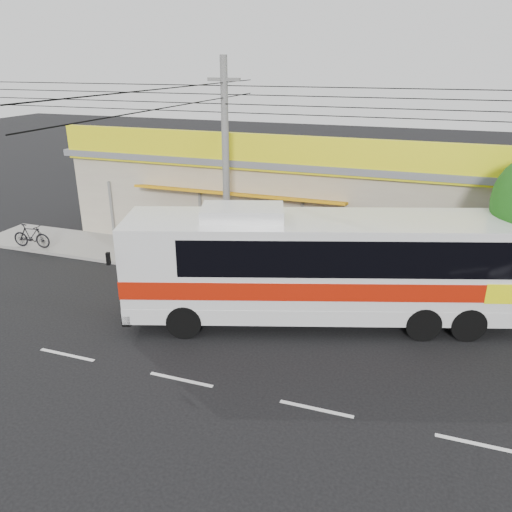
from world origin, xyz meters
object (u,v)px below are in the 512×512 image
Objects in this scene: motorbike_dark at (31,236)px; utility_pole at (224,98)px; coach_bus at (331,262)px; motorbike_red at (142,248)px.

motorbike_dark is 11.97m from utility_pole.
utility_pole is at bearing 131.86° from coach_bus.
coach_bus is 7.09× the size of motorbike_dark.
utility_pole is (-5.04, 2.93, 5.07)m from coach_bus.
utility_pole is at bearing -76.54° from motorbike_red.
motorbike_red is 0.95× the size of motorbike_dark.
utility_pole reaches higher than motorbike_dark.
coach_bus is 9.77m from motorbike_red.
coach_bus is at bearing -105.05° from motorbike_dark.
coach_bus is 7.73m from utility_pole.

